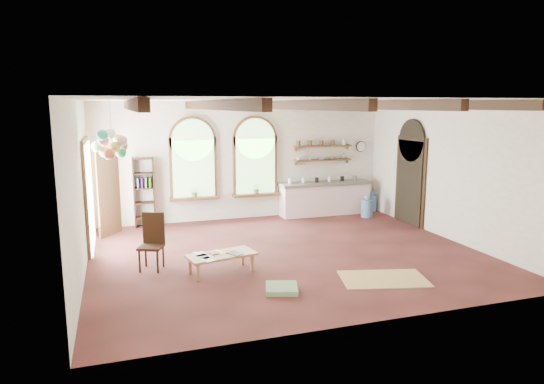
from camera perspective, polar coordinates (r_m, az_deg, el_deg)
name	(u,v)px	position (r m, az deg, el deg)	size (l,w,h in m)	color
floor	(287,253)	(10.35, 1.76, -7.23)	(8.00, 8.00, 0.00)	maroon
ceiling_beams	(288,105)	(9.88, 1.86, 10.19)	(6.20, 6.80, 0.18)	#341C10
window_left	(193,162)	(12.95, -9.24, 3.55)	(1.30, 0.28, 2.20)	brown
window_right	(255,159)	(13.31, -1.98, 3.85)	(1.30, 0.28, 2.20)	brown
left_doorway	(89,196)	(11.28, -20.76, -0.43)	(0.10, 1.90, 2.50)	brown
right_doorway	(410,183)	(13.19, 15.88, 1.07)	(0.10, 1.30, 2.40)	black
kitchen_counter	(325,198)	(13.96, 6.22, -0.71)	(2.68, 0.62, 0.94)	silver
wall_shelf_lower	(323,160)	(13.96, 6.00, 3.76)	(1.70, 0.24, 0.04)	brown
wall_shelf_upper	(323,146)	(13.92, 6.03, 5.40)	(1.70, 0.24, 0.04)	brown
wall_clock	(361,146)	(14.54, 10.44, 5.29)	(0.32, 0.32, 0.04)	black
bookshelf	(144,192)	(12.82, -14.82, -0.03)	(0.53, 0.32, 1.80)	#341C10
coffee_table	(221,256)	(9.18, -5.99, -7.50)	(1.36, 0.83, 0.36)	#A4724B
side_chair	(152,254)	(9.58, -13.96, -7.04)	(0.56, 0.56, 1.08)	#341C10
floor_mat	(384,279)	(9.11, 12.99, -9.92)	(1.52, 0.94, 0.02)	tan
floor_cushion	(282,289)	(8.34, 1.14, -11.29)	(0.53, 0.53, 0.09)	#769D6C
water_jug_a	(367,207)	(13.83, 11.12, -1.79)	(0.33, 0.33, 0.64)	#537EB2
water_jug_b	(371,202)	(14.68, 11.62, -1.17)	(0.31, 0.31, 0.61)	#537EB2
balloon_cluster	(112,144)	(10.12, -18.34, 5.34)	(0.71, 0.79, 1.14)	silver
table_book	(210,254)	(9.18, -7.28, -7.19)	(0.15, 0.22, 0.02)	olive
tablet	(235,253)	(9.15, -4.38, -7.21)	(0.20, 0.28, 0.01)	black
potted_plant_left	(195,191)	(12.96, -9.07, 0.06)	(0.27, 0.23, 0.30)	#598C4C
potted_plant_right	(256,188)	(13.32, -1.84, 0.46)	(0.27, 0.23, 0.30)	#598C4C
shelf_cup_a	(298,159)	(13.67, 3.12, 3.95)	(0.12, 0.10, 0.10)	white
shelf_cup_b	(310,158)	(13.80, 4.48, 3.99)	(0.10, 0.10, 0.09)	beige
shelf_bowl_a	(321,158)	(13.94, 5.81, 3.94)	(0.22, 0.22, 0.05)	beige
shelf_bowl_b	(332,158)	(14.08, 7.12, 4.00)	(0.20, 0.20, 0.06)	#8C664C
shelf_vase	(343,155)	(14.23, 8.41, 4.29)	(0.18, 0.18, 0.19)	slate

